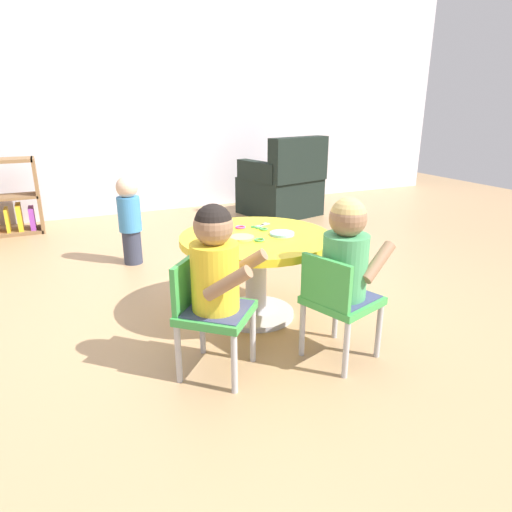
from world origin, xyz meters
name	(u,v)px	position (x,y,z in m)	size (l,w,h in m)	color
ground_plane	(256,315)	(0.00, 0.00, 0.00)	(10.00, 10.00, 0.00)	tan
back_wall	(137,81)	(0.00, 3.00, 1.40)	(8.00, 0.12, 2.80)	silver
craft_table	(256,256)	(0.00, 0.00, 0.37)	(0.84, 0.84, 0.49)	silver
child_chair_left	(209,310)	(-0.43, -0.42, 0.31)	(0.42, 0.42, 0.54)	#B7B7BC
seated_child_left	(216,263)	(-0.40, -0.45, 0.53)	(0.44, 0.43, 0.51)	#3F4772
child_chair_right	(338,301)	(0.15, -0.58, 0.31)	(0.38, 0.38, 0.54)	#B7B7BC
seated_child_right	(346,253)	(0.19, -0.57, 0.53)	(0.41, 0.36, 0.51)	#3F4772
armchair_dark	(283,187)	(1.31, 2.15, 0.31)	(0.85, 0.86, 0.85)	black
toddler_standing	(130,218)	(-0.48, 1.23, 0.36)	(0.17, 0.17, 0.67)	#33384C
rolling_pin	(213,231)	(-0.21, 0.09, 0.52)	(0.12, 0.22, 0.05)	#D83F3F
craft_scissors	(259,226)	(0.09, 0.15, 0.49)	(0.14, 0.11, 0.01)	silver
playdough_blob_0	(242,238)	(-0.10, -0.03, 0.50)	(0.13, 0.13, 0.01)	#F2CC72
playdough_blob_1	(282,234)	(0.13, -0.06, 0.50)	(0.13, 0.13, 0.01)	#8CCCF2
cookie_cutter_0	(264,229)	(0.08, 0.08, 0.50)	(0.05, 0.05, 0.01)	#4CB259
cookie_cutter_1	(259,240)	(-0.03, -0.11, 0.50)	(0.06, 0.06, 0.01)	#4CB259
cookie_cutter_2	(204,226)	(-0.21, 0.27, 0.50)	(0.07, 0.07, 0.01)	#D83FA5
cookie_cutter_3	(240,227)	(-0.02, 0.17, 0.50)	(0.06, 0.06, 0.01)	#D83FA5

